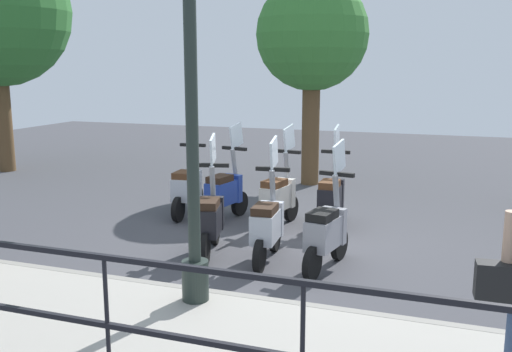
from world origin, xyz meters
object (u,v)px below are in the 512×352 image
object	(u,v)px
lamp_post_near	(192,116)
scooter_near_0	(327,231)
scooter_far_1	(279,196)
scooter_far_3	(187,187)
scooter_near_2	(210,218)
scooter_far_0	(331,197)
tree_distant	(312,36)
scooter_far_2	(225,192)
scooter_near_1	(268,224)

from	to	relation	value
lamp_post_near	scooter_near_0	xyz separation A→B (m)	(1.66, -0.94, -1.48)
scooter_far_1	scooter_far_3	size ratio (longest dim) A/B	1.00
scooter_near_0	scooter_far_3	xyz separation A→B (m)	(1.74, 2.69, 0.00)
scooter_near_2	scooter_far_0	distance (m)	2.10
scooter_near_2	scooter_far_1	distance (m)	1.57
tree_distant	scooter_far_0	bearing A→B (deg)	-160.49
scooter_near_2	scooter_far_3	distance (m)	2.02
scooter_far_0	scooter_far_2	xyz separation A→B (m)	(-0.17, 1.65, 0.00)
scooter_near_0	scooter_far_1	size ratio (longest dim) A/B	1.00
lamp_post_near	scooter_far_1	distance (m)	3.55
scooter_near_2	scooter_far_1	size ratio (longest dim) A/B	1.00
lamp_post_near	scooter_near_0	world-z (taller)	lamp_post_near
scooter_near_2	scooter_far_0	size ratio (longest dim) A/B	1.00
scooter_far_2	scooter_far_1	bearing A→B (deg)	-81.15
tree_distant	scooter_near_0	size ratio (longest dim) A/B	2.70
tree_distant	scooter_far_2	xyz separation A→B (m)	(-3.29, 0.54, -2.51)
lamp_post_near	tree_distant	distance (m)	6.65
scooter_near_1	scooter_far_0	xyz separation A→B (m)	(1.73, -0.44, 0.00)
scooter_near_2	scooter_far_3	world-z (taller)	same
scooter_far_2	scooter_near_1	bearing A→B (deg)	-130.80
scooter_far_1	scooter_far_3	world-z (taller)	same
scooter_near_2	scooter_far_3	bearing A→B (deg)	19.47
scooter_near_2	scooter_far_2	world-z (taller)	same
scooter_far_2	scooter_far_3	world-z (taller)	same
scooter_near_2	scooter_far_2	distance (m)	1.60
scooter_near_0	scooter_far_3	bearing A→B (deg)	67.55
scooter_far_2	scooter_far_0	bearing A→B (deg)	-72.87
scooter_near_0	scooter_far_2	xyz separation A→B (m)	(1.61, 1.97, 0.00)
tree_distant	scooter_far_1	size ratio (longest dim) A/B	2.70
scooter_far_1	scooter_far_3	distance (m)	1.62
scooter_far_0	scooter_far_2	distance (m)	1.66
lamp_post_near	scooter_near_2	size ratio (longest dim) A/B	2.67
lamp_post_near	scooter_near_1	world-z (taller)	lamp_post_near
scooter_near_1	scooter_far_2	world-z (taller)	same
scooter_near_1	scooter_far_0	bearing A→B (deg)	-18.95
scooter_near_1	scooter_far_1	world-z (taller)	same
scooter_near_0	scooter_near_2	size ratio (longest dim) A/B	1.00
scooter_far_2	lamp_post_near	bearing A→B (deg)	-151.19
tree_distant	scooter_far_2	size ratio (longest dim) A/B	2.70
scooter_near_1	scooter_near_2	distance (m)	0.79
scooter_near_1	scooter_near_0	bearing A→B (deg)	-98.53
lamp_post_near	scooter_near_1	bearing A→B (deg)	-6.20
scooter_far_2	scooter_near_0	bearing A→B (deg)	-117.90
lamp_post_near	scooter_far_0	world-z (taller)	lamp_post_near
scooter_near_0	scooter_far_1	bearing A→B (deg)	45.03
scooter_near_2	scooter_far_0	world-z (taller)	same
scooter_far_0	scooter_far_2	world-z (taller)	same
scooter_far_1	scooter_far_3	xyz separation A→B (m)	(0.17, 1.61, 0.00)
scooter_far_0	scooter_far_1	xyz separation A→B (m)	(-0.21, 0.76, 0.00)
scooter_near_1	scooter_far_1	distance (m)	1.56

